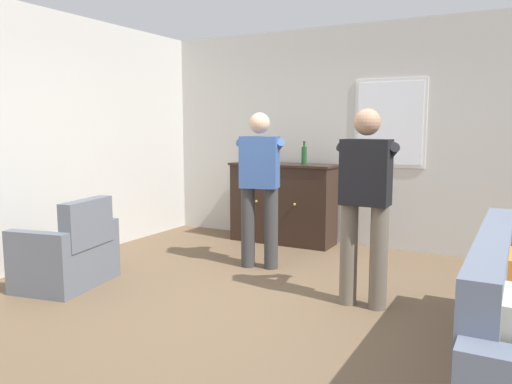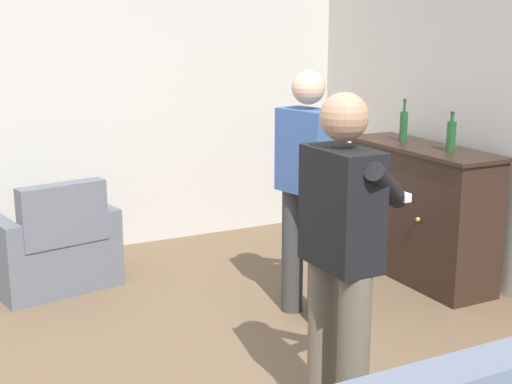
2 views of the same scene
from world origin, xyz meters
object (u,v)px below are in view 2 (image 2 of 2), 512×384
(person_standing_left, at_px, (308,183))
(person_standing_right, at_px, (342,253))
(bottle_liquor_amber, at_px, (451,135))
(armchair, at_px, (54,251))
(bottle_wine_green, at_px, (404,126))
(sideboard_cabinet, at_px, (419,212))

(person_standing_left, distance_m, person_standing_right, 1.48)
(person_standing_left, bearing_deg, bottle_liquor_amber, 90.18)
(armchair, distance_m, person_standing_left, 2.06)
(armchair, height_order, bottle_liquor_amber, bottle_liquor_amber)
(bottle_wine_green, bearing_deg, bottle_liquor_amber, 3.20)
(sideboard_cabinet, bearing_deg, armchair, -111.81)
(armchair, distance_m, person_standing_right, 2.87)
(sideboard_cabinet, height_order, person_standing_right, person_standing_right)
(person_standing_left, xyz_separation_m, person_standing_right, (1.34, -0.62, 0.00))
(sideboard_cabinet, height_order, bottle_liquor_amber, bottle_liquor_amber)
(bottle_wine_green, distance_m, person_standing_right, 2.61)
(armchair, xyz_separation_m, bottle_wine_green, (0.82, 2.62, 0.89))
(sideboard_cabinet, xyz_separation_m, bottle_liquor_amber, (0.29, 0.02, 0.64))
(armchair, height_order, sideboard_cabinet, sideboard_cabinet)
(bottle_liquor_amber, relative_size, person_standing_right, 0.18)
(bottle_wine_green, distance_m, person_standing_left, 1.32)
(armchair, relative_size, sideboard_cabinet, 0.70)
(armchair, bearing_deg, bottle_wine_green, 72.57)
(bottle_wine_green, xyz_separation_m, bottle_liquor_amber, (0.51, 0.03, -0.01))
(bottle_liquor_amber, xyz_separation_m, person_standing_left, (0.00, -1.22, -0.23))
(armchair, distance_m, sideboard_cabinet, 2.84)
(sideboard_cabinet, xyz_separation_m, person_standing_left, (0.29, -1.20, 0.41))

